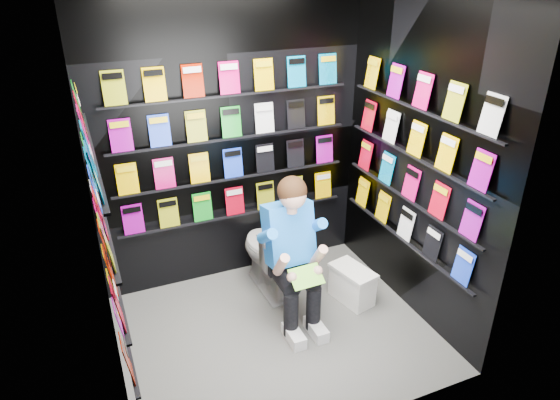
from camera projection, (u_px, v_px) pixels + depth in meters
name	position (u px, v px, depth m)	size (l,w,h in m)	color
floor	(276.00, 332.00, 4.04)	(2.40, 2.40, 0.00)	#575755
wall_back	(231.00, 142.00, 4.30)	(2.40, 0.04, 2.60)	black
wall_front	(348.00, 258.00, 2.64)	(2.40, 0.04, 2.60)	black
wall_left	(95.00, 218.00, 3.05)	(0.04, 2.00, 2.60)	black
wall_right	(417.00, 162.00, 3.89)	(0.04, 2.00, 2.60)	black
comics_back	(232.00, 143.00, 4.27)	(2.10, 0.06, 1.37)	#BC0720
comics_left	(100.00, 216.00, 3.06)	(0.06, 1.70, 1.37)	#BC0720
comics_right	(414.00, 162.00, 3.88)	(0.06, 1.70, 1.37)	#BC0720
toilet	(270.00, 253.00, 4.44)	(0.42, 0.75, 0.73)	white
longbox	(352.00, 286.00, 4.37)	(0.21, 0.39, 0.29)	white
longbox_lid	(353.00, 271.00, 4.30)	(0.23, 0.41, 0.03)	white
reader	(288.00, 234.00, 3.95)	(0.51, 0.75, 1.38)	blue
held_comic	(306.00, 277.00, 3.74)	(0.25, 0.01, 0.18)	green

